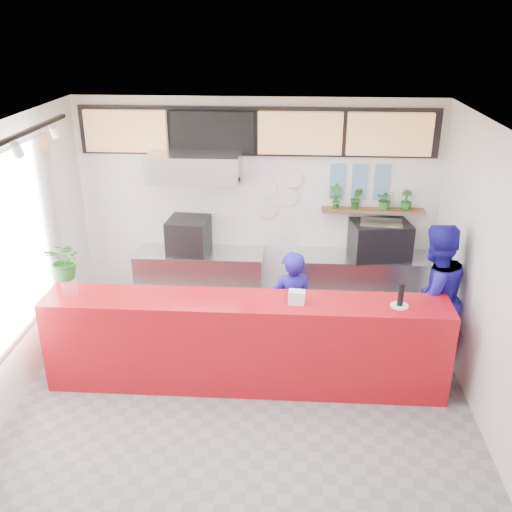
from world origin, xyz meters
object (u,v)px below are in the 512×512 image
at_px(espresso_machine, 380,240).
at_px(staff_right, 432,298).
at_px(pepper_mill, 401,294).
at_px(staff_center, 291,308).
at_px(panini_oven, 189,235).
at_px(service_counter, 246,343).

relative_size(espresso_machine, staff_right, 0.42).
bearing_deg(pepper_mill, staff_center, 154.58).
height_order(panini_oven, pepper_mill, panini_oven).
height_order(panini_oven, staff_right, staff_right).
bearing_deg(espresso_machine, pepper_mill, -99.96).
bearing_deg(service_counter, espresso_machine, 46.64).
bearing_deg(pepper_mill, service_counter, 178.64).
bearing_deg(staff_center, staff_right, 160.08).
bearing_deg(service_counter, staff_right, 14.08).
xyz_separation_m(service_counter, staff_right, (2.15, 0.54, 0.37)).
relative_size(staff_right, pepper_mill, 7.10).
height_order(service_counter, pepper_mill, pepper_mill).
height_order(service_counter, staff_right, staff_right).
bearing_deg(panini_oven, espresso_machine, 4.90).
distance_m(staff_right, pepper_mill, 0.82).
distance_m(espresso_machine, staff_center, 1.81).
xyz_separation_m(panini_oven, pepper_mill, (2.61, -1.84, 0.10)).
bearing_deg(service_counter, pepper_mill, -1.36).
height_order(panini_oven, espresso_machine, espresso_machine).
height_order(service_counter, espresso_machine, espresso_machine).
bearing_deg(espresso_machine, staff_center, -141.93).
height_order(espresso_machine, staff_right, staff_right).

